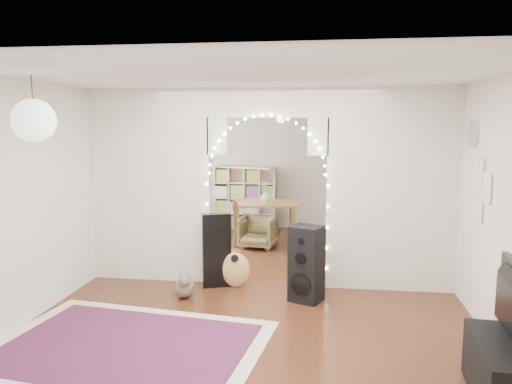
# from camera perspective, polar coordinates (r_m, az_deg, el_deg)

# --- Properties ---
(floor) EXTENTS (7.50, 7.50, 0.00)m
(floor) POSITION_cam_1_polar(r_m,az_deg,el_deg) (7.13, 1.29, -10.31)
(floor) COLOR black
(floor) RESTS_ON ground
(ceiling) EXTENTS (5.00, 7.50, 0.02)m
(ceiling) POSITION_cam_1_polar(r_m,az_deg,el_deg) (6.79, 1.36, 11.89)
(ceiling) COLOR white
(ceiling) RESTS_ON wall_back
(wall_back) EXTENTS (5.00, 0.02, 2.70)m
(wall_back) POSITION_cam_1_polar(r_m,az_deg,el_deg) (10.54, 3.68, 3.12)
(wall_back) COLOR silver
(wall_back) RESTS_ON floor
(wall_front) EXTENTS (5.00, 0.02, 2.70)m
(wall_front) POSITION_cam_1_polar(r_m,az_deg,el_deg) (3.20, -6.53, -8.11)
(wall_front) COLOR silver
(wall_front) RESTS_ON floor
(wall_left) EXTENTS (0.02, 7.50, 2.70)m
(wall_left) POSITION_cam_1_polar(r_m,az_deg,el_deg) (7.53, -17.93, 0.83)
(wall_left) COLOR silver
(wall_left) RESTS_ON floor
(wall_right) EXTENTS (0.02, 7.50, 2.70)m
(wall_right) POSITION_cam_1_polar(r_m,az_deg,el_deg) (7.00, 22.11, 0.11)
(wall_right) COLOR silver
(wall_right) RESTS_ON floor
(divider_wall) EXTENTS (5.00, 0.20, 2.70)m
(divider_wall) POSITION_cam_1_polar(r_m,az_deg,el_deg) (6.82, 1.32, 1.14)
(divider_wall) COLOR silver
(divider_wall) RESTS_ON floor
(fairy_lights) EXTENTS (1.64, 0.04, 1.60)m
(fairy_lights) POSITION_cam_1_polar(r_m,az_deg,el_deg) (6.68, 1.20, 2.07)
(fairy_lights) COLOR #FFEABF
(fairy_lights) RESTS_ON divider_wall
(window) EXTENTS (0.04, 1.20, 1.40)m
(window) POSITION_cam_1_polar(r_m,az_deg,el_deg) (9.15, -12.90, 3.15)
(window) COLOR white
(window) RESTS_ON wall_left
(wall_clock) EXTENTS (0.03, 0.31, 0.31)m
(wall_clock) POSITION_cam_1_polar(r_m,az_deg,el_deg) (6.36, 23.59, 6.09)
(wall_clock) COLOR white
(wall_clock) RESTS_ON wall_right
(picture_frames) EXTENTS (0.02, 0.50, 0.70)m
(picture_frames) POSITION_cam_1_polar(r_m,az_deg,el_deg) (6.02, 24.29, 0.25)
(picture_frames) COLOR white
(picture_frames) RESTS_ON wall_right
(paper_lantern) EXTENTS (0.40, 0.40, 0.40)m
(paper_lantern) POSITION_cam_1_polar(r_m,az_deg,el_deg) (5.09, -24.05, 7.46)
(paper_lantern) COLOR white
(paper_lantern) RESTS_ON ceiling
(ceiling_fan) EXTENTS (1.10, 1.10, 0.30)m
(ceiling_fan) POSITION_cam_1_polar(r_m,az_deg,el_deg) (8.76, 2.87, 9.02)
(ceiling_fan) COLOR gold
(ceiling_fan) RESTS_ON ceiling
(area_rug) EXTENTS (2.94, 2.35, 0.02)m
(area_rug) POSITION_cam_1_polar(r_m,az_deg,el_deg) (5.39, -14.68, -16.70)
(area_rug) COLOR maroon
(area_rug) RESTS_ON floor
(guitar_case) EXTENTS (0.41, 0.25, 1.02)m
(guitar_case) POSITION_cam_1_polar(r_m,az_deg,el_deg) (6.85, -4.53, -6.66)
(guitar_case) COLOR black
(guitar_case) RESTS_ON floor
(acoustic_guitar) EXTENTS (0.41, 0.17, 1.01)m
(acoustic_guitar) POSITION_cam_1_polar(r_m,az_deg,el_deg) (6.82, -2.35, -7.29)
(acoustic_guitar) COLOR tan
(acoustic_guitar) RESTS_ON floor
(tabby_cat) EXTENTS (0.32, 0.56, 0.37)m
(tabby_cat) POSITION_cam_1_polar(r_m,az_deg,el_deg) (6.58, -8.14, -10.59)
(tabby_cat) COLOR brown
(tabby_cat) RESTS_ON floor
(floor_speaker) EXTENTS (0.47, 0.44, 0.96)m
(floor_speaker) POSITION_cam_1_polar(r_m,az_deg,el_deg) (6.33, 5.79, -8.19)
(floor_speaker) COLOR black
(floor_speaker) RESTS_ON floor
(media_console) EXTENTS (0.47, 1.03, 0.50)m
(media_console) POSITION_cam_1_polar(r_m,az_deg,el_deg) (4.65, 26.23, -18.12)
(media_console) COLOR black
(media_console) RESTS_ON floor
(tv) EXTENTS (0.22, 1.08, 0.62)m
(tv) POSITION_cam_1_polar(r_m,az_deg,el_deg) (4.45, 26.68, -11.59)
(tv) COLOR black
(tv) RESTS_ON media_console
(bookcase) EXTENTS (1.33, 0.72, 1.33)m
(bookcase) POSITION_cam_1_polar(r_m,az_deg,el_deg) (10.48, -1.26, -0.66)
(bookcase) COLOR #C9B291
(bookcase) RESTS_ON floor
(dining_table) EXTENTS (1.31, 0.97, 0.76)m
(dining_table) POSITION_cam_1_polar(r_m,az_deg,el_deg) (9.36, 1.02, -1.61)
(dining_table) COLOR brown
(dining_table) RESTS_ON floor
(flower_vase) EXTENTS (0.21, 0.21, 0.19)m
(flower_vase) POSITION_cam_1_polar(r_m,az_deg,el_deg) (9.33, 1.03, -0.58)
(flower_vase) COLOR white
(flower_vase) RESTS_ON dining_table
(dining_chair_left) EXTENTS (0.69, 0.70, 0.56)m
(dining_chair_left) POSITION_cam_1_polar(r_m,az_deg,el_deg) (8.97, 0.26, -4.62)
(dining_chair_left) COLOR brown
(dining_chair_left) RESTS_ON floor
(dining_chair_right) EXTENTS (0.79, 0.80, 0.56)m
(dining_chair_right) POSITION_cam_1_polar(r_m,az_deg,el_deg) (7.81, 9.67, -6.65)
(dining_chair_right) COLOR brown
(dining_chair_right) RESTS_ON floor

